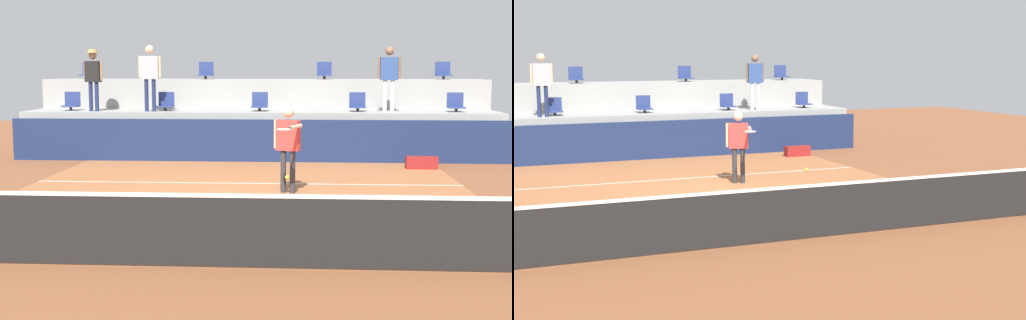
% 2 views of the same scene
% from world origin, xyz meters
% --- Properties ---
extents(ground_plane, '(40.00, 40.00, 0.00)m').
position_xyz_m(ground_plane, '(0.00, 0.00, 0.00)').
color(ground_plane, brown).
extents(court_inner_paint, '(9.00, 10.00, 0.01)m').
position_xyz_m(court_inner_paint, '(0.00, 1.00, 0.00)').
color(court_inner_paint, '#A36038').
rests_on(court_inner_paint, ground_plane).
extents(court_service_line, '(9.00, 0.06, 0.00)m').
position_xyz_m(court_service_line, '(0.00, 2.40, 0.01)').
color(court_service_line, silver).
rests_on(court_service_line, ground_plane).
extents(tennis_net, '(10.48, 0.08, 1.07)m').
position_xyz_m(tennis_net, '(0.00, -4.00, 0.50)').
color(tennis_net, black).
rests_on(tennis_net, ground_plane).
extents(sponsor_backboard, '(13.00, 0.16, 1.10)m').
position_xyz_m(sponsor_backboard, '(0.00, 6.00, 0.55)').
color(sponsor_backboard, navy).
rests_on(sponsor_backboard, ground_plane).
extents(seating_tier_lower, '(13.00, 1.80, 1.25)m').
position_xyz_m(seating_tier_lower, '(0.00, 7.30, 0.62)').
color(seating_tier_lower, '#9E9E99').
rests_on(seating_tier_lower, ground_plane).
extents(seating_tier_upper, '(13.00, 1.80, 2.10)m').
position_xyz_m(seating_tier_upper, '(0.00, 9.10, 1.05)').
color(seating_tier_upper, '#9E9E99').
rests_on(seating_tier_upper, ground_plane).
extents(stadium_chair_lower_left, '(0.44, 0.40, 0.52)m').
position_xyz_m(stadium_chair_lower_left, '(-2.64, 7.23, 1.46)').
color(stadium_chair_lower_left, '#2D2D33').
rests_on(stadium_chair_lower_left, seating_tier_lower).
extents(stadium_chair_lower_center, '(0.44, 0.40, 0.52)m').
position_xyz_m(stadium_chair_lower_center, '(-0.02, 7.23, 1.46)').
color(stadium_chair_lower_center, '#2D2D33').
rests_on(stadium_chair_lower_center, seating_tier_lower).
extents(stadium_chair_lower_right, '(0.44, 0.40, 0.52)m').
position_xyz_m(stadium_chair_lower_right, '(2.66, 7.23, 1.46)').
color(stadium_chair_lower_right, '#2D2D33').
rests_on(stadium_chair_lower_right, seating_tier_lower).
extents(stadium_chair_lower_far_right, '(0.44, 0.40, 0.52)m').
position_xyz_m(stadium_chair_lower_far_right, '(5.31, 7.23, 1.46)').
color(stadium_chair_lower_far_right, '#2D2D33').
rests_on(stadium_chair_lower_far_right, seating_tier_lower).
extents(stadium_chair_upper_left, '(0.44, 0.40, 0.52)m').
position_xyz_m(stadium_chair_upper_left, '(-1.75, 9.03, 2.31)').
color(stadium_chair_upper_left, '#2D2D33').
rests_on(stadium_chair_upper_left, seating_tier_upper).
extents(stadium_chair_upper_right, '(0.44, 0.40, 0.52)m').
position_xyz_m(stadium_chair_upper_right, '(1.80, 9.03, 2.31)').
color(stadium_chair_upper_right, '#2D2D33').
rests_on(stadium_chair_upper_right, seating_tier_upper).
extents(stadium_chair_upper_far_right, '(0.44, 0.40, 0.52)m').
position_xyz_m(stadium_chair_upper_far_right, '(5.30, 9.03, 2.31)').
color(stadium_chair_upper_far_right, '#2D2D33').
rests_on(stadium_chair_upper_far_right, seating_tier_upper).
extents(tennis_player, '(0.57, 1.30, 1.69)m').
position_xyz_m(tennis_player, '(0.88, 1.30, 1.04)').
color(tennis_player, '#2D2D33').
rests_on(tennis_player, ground_plane).
extents(spectator_leaning_on_rail, '(0.62, 0.25, 1.79)m').
position_xyz_m(spectator_leaning_on_rail, '(-2.99, 6.85, 2.34)').
color(spectator_leaning_on_rail, navy).
rests_on(spectator_leaning_on_rail, seating_tier_lower).
extents(spectator_in_grey, '(0.61, 0.25, 1.75)m').
position_xyz_m(spectator_in_grey, '(3.46, 6.85, 2.31)').
color(spectator_in_grey, white).
rests_on(spectator_in_grey, seating_tier_lower).
extents(tennis_ball, '(0.07, 0.07, 0.07)m').
position_xyz_m(tennis_ball, '(0.95, -2.26, 0.86)').
color(tennis_ball, '#CCE033').
extents(equipment_bag, '(0.76, 0.28, 0.30)m').
position_xyz_m(equipment_bag, '(4.05, 4.92, 0.15)').
color(equipment_bag, maroon).
rests_on(equipment_bag, ground_plane).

